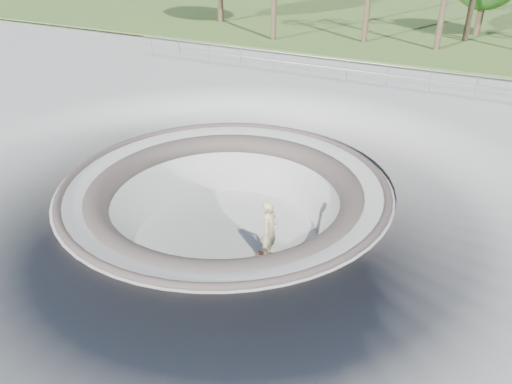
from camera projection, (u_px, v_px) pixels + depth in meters
ground at (225, 183)px, 15.61m from camera, size 180.00×180.00×0.00m
skate_bowl at (227, 232)px, 16.49m from camera, size 14.00×14.00×4.10m
grass_strip at (428, 13)px, 42.01m from camera, size 180.00×36.00×0.12m
distant_hills at (484, 49)px, 62.06m from camera, size 103.20×45.00×28.60m
safety_railing at (347, 70)px, 24.63m from camera, size 25.00×0.06×1.03m
skateboard at (269, 256)px, 15.32m from camera, size 0.83×0.24×0.09m
skater at (270, 230)px, 14.86m from camera, size 0.46×0.70×1.90m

